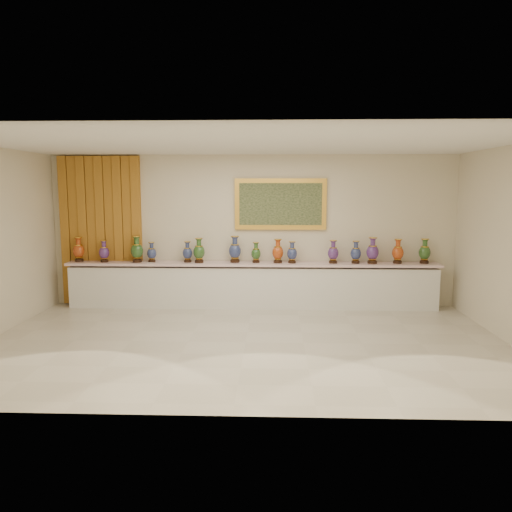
{
  "coord_description": "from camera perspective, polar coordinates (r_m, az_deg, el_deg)",
  "views": [
    {
      "loc": [
        0.43,
        -7.4,
        2.36
      ],
      "look_at": [
        0.1,
        1.7,
        1.11
      ],
      "focal_mm": 35.0,
      "sensor_mm": 36.0,
      "label": 1
    }
  ],
  "objects": [
    {
      "name": "counter",
      "position": [
        9.86,
        -0.45,
        -3.41
      ],
      "size": [
        7.28,
        0.48,
        0.9
      ],
      "color": "white",
      "rests_on": "ground"
    },
    {
      "name": "vase_9",
      "position": [
        9.72,
        4.15,
        0.3
      ],
      "size": [
        0.2,
        0.2,
        0.42
      ],
      "rotation": [
        0.0,
        0.0,
        0.0
      ],
      "color": "black",
      "rests_on": "counter"
    },
    {
      "name": "vase_1",
      "position": [
        10.27,
        -16.97,
        0.4
      ],
      "size": [
        0.26,
        0.26,
        0.43
      ],
      "rotation": [
        0.0,
        0.0,
        -0.43
      ],
      "color": "black",
      "rests_on": "counter"
    },
    {
      "name": "label_card",
      "position": [
        9.94,
        -12.03,
        -0.78
      ],
      "size": [
        0.1,
        0.06,
        0.0
      ],
      "primitive_type": "cube",
      "color": "white",
      "rests_on": "counter"
    },
    {
      "name": "vase_12",
      "position": [
        9.88,
        13.17,
        0.46
      ],
      "size": [
        0.24,
        0.24,
        0.51
      ],
      "rotation": [
        0.0,
        0.0,
        -0.01
      ],
      "color": "black",
      "rests_on": "counter"
    },
    {
      "name": "vase_3",
      "position": [
        10.05,
        -11.83,
        0.33
      ],
      "size": [
        0.22,
        0.22,
        0.39
      ],
      "rotation": [
        0.0,
        0.0,
        0.22
      ],
      "color": "black",
      "rests_on": "counter"
    },
    {
      "name": "room",
      "position": [
        10.28,
        -14.24,
        3.27
      ],
      "size": [
        8.0,
        8.0,
        8.0
      ],
      "color": "beige",
      "rests_on": "ground"
    },
    {
      "name": "vase_13",
      "position": [
        10.03,
        15.9,
        0.39
      ],
      "size": [
        0.26,
        0.26,
        0.48
      ],
      "rotation": [
        0.0,
        0.0,
        -0.2
      ],
      "color": "black",
      "rests_on": "counter"
    },
    {
      "name": "vase_8",
      "position": [
        9.72,
        2.51,
        0.44
      ],
      "size": [
        0.25,
        0.25,
        0.47
      ],
      "rotation": [
        0.0,
        0.0,
        0.19
      ],
      "color": "black",
      "rests_on": "counter"
    },
    {
      "name": "ground",
      "position": [
        7.77,
        -1.19,
        -9.83
      ],
      "size": [
        8.0,
        8.0,
        0.0
      ],
      "primitive_type": "plane",
      "color": "beige",
      "rests_on": "ground"
    },
    {
      "name": "vase_0",
      "position": [
        10.5,
        -19.61,
        0.59
      ],
      "size": [
        0.26,
        0.26,
        0.49
      ],
      "rotation": [
        0.0,
        0.0,
        -0.15
      ],
      "color": "black",
      "rests_on": "counter"
    },
    {
      "name": "vase_5",
      "position": [
        9.81,
        -6.53,
        0.5
      ],
      "size": [
        0.28,
        0.28,
        0.48
      ],
      "rotation": [
        0.0,
        0.0,
        0.33
      ],
      "color": "black",
      "rests_on": "counter"
    },
    {
      "name": "vase_6",
      "position": [
        9.79,
        -2.43,
        0.62
      ],
      "size": [
        0.28,
        0.28,
        0.52
      ],
      "rotation": [
        0.0,
        0.0,
        0.19
      ],
      "color": "black",
      "rests_on": "counter"
    },
    {
      "name": "vase_7",
      "position": [
        9.76,
        -0.0,
        0.29
      ],
      "size": [
        0.2,
        0.2,
        0.4
      ],
      "rotation": [
        0.0,
        0.0,
        0.06
      ],
      "color": "black",
      "rests_on": "counter"
    },
    {
      "name": "vase_4",
      "position": [
        9.9,
        -7.83,
        0.36
      ],
      "size": [
        0.23,
        0.23,
        0.41
      ],
      "rotation": [
        0.0,
        0.0,
        -0.22
      ],
      "color": "black",
      "rests_on": "counter"
    },
    {
      "name": "vase_2",
      "position": [
        10.07,
        -13.45,
        0.62
      ],
      "size": [
        0.27,
        0.27,
        0.52
      ],
      "rotation": [
        0.0,
        0.0,
        -0.12
      ],
      "color": "black",
      "rests_on": "counter"
    },
    {
      "name": "vase_10",
      "position": [
        9.79,
        8.81,
        0.35
      ],
      "size": [
        0.27,
        0.27,
        0.45
      ],
      "rotation": [
        0.0,
        0.0,
        0.37
      ],
      "color": "black",
      "rests_on": "counter"
    },
    {
      "name": "vase_14",
      "position": [
        10.19,
        18.71,
        0.4
      ],
      "size": [
        0.23,
        0.23,
        0.48
      ],
      "rotation": [
        0.0,
        0.0,
        -0.02
      ],
      "color": "black",
      "rests_on": "counter"
    },
    {
      "name": "vase_11",
      "position": [
        9.85,
        11.33,
        0.31
      ],
      "size": [
        0.24,
        0.24,
        0.44
      ],
      "rotation": [
        0.0,
        0.0,
        0.23
      ],
      "color": "black",
      "rests_on": "counter"
    }
  ]
}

